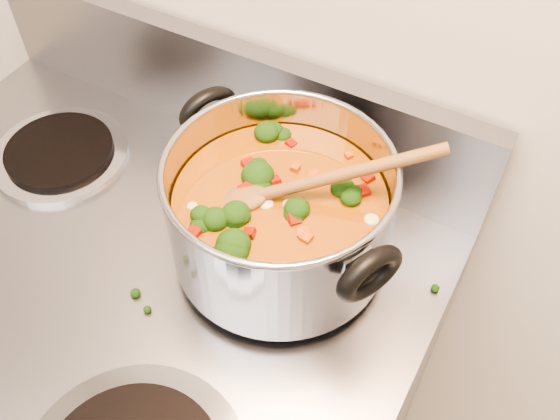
# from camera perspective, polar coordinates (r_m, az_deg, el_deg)

# --- Properties ---
(stockpot) EXTENTS (0.32, 0.26, 0.16)m
(stockpot) POSITION_cam_1_polar(r_m,az_deg,el_deg) (0.72, -0.00, -0.31)
(stockpot) COLOR #A3A2AA
(stockpot) RESTS_ON electric_range
(wooden_spoon) EXTENTS (0.23, 0.16, 0.10)m
(wooden_spoon) POSITION_cam_1_polar(r_m,az_deg,el_deg) (0.69, 1.04, 2.08)
(wooden_spoon) COLOR brown
(wooden_spoon) RESTS_ON stockpot
(cooktop_crumbs) EXTENTS (0.22, 0.33, 0.01)m
(cooktop_crumbs) POSITION_cam_1_polar(r_m,az_deg,el_deg) (0.76, -4.07, -7.15)
(cooktop_crumbs) COLOR black
(cooktop_crumbs) RESTS_ON electric_range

